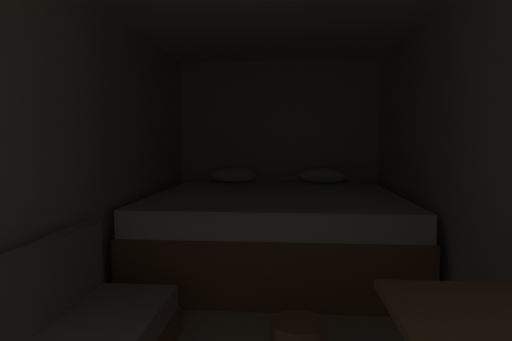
# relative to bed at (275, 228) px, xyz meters

# --- Properties ---
(ground_plane) EXTENTS (6.94, 6.94, 0.00)m
(ground_plane) POSITION_rel_bed_xyz_m (0.00, -1.40, -0.34)
(ground_plane) COLOR #B2A893
(wall_back) EXTENTS (2.41, 0.05, 2.07)m
(wall_back) POSITION_rel_bed_xyz_m (0.00, 1.10, 0.69)
(wall_back) COLOR beige
(wall_back) RESTS_ON ground
(wall_left) EXTENTS (0.05, 4.94, 2.07)m
(wall_left) POSITION_rel_bed_xyz_m (-1.18, -1.40, 0.69)
(wall_left) COLOR beige
(wall_left) RESTS_ON ground
(wall_right) EXTENTS (0.05, 4.94, 2.07)m
(wall_right) POSITION_rel_bed_xyz_m (1.18, -1.40, 0.69)
(wall_right) COLOR beige
(wall_right) RESTS_ON ground
(bed) EXTENTS (2.19, 2.08, 0.85)m
(bed) POSITION_rel_bed_xyz_m (0.00, 0.00, 0.00)
(bed) COLOR olive
(bed) RESTS_ON ground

